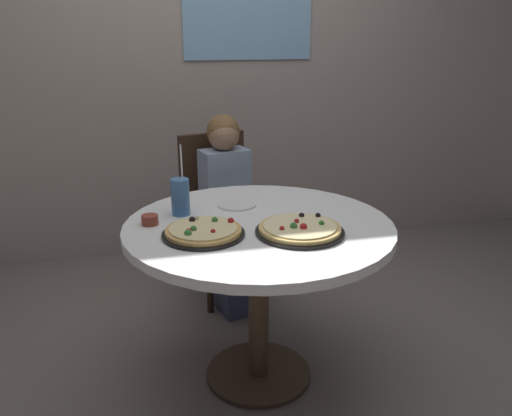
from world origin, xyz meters
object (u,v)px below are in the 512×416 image
chair_wooden (219,206)px  pizza_veggie (300,229)px  pizza_cheese (203,231)px  sauce_bowl (150,220)px  dining_table (259,247)px  diner_child (231,223)px  soda_cup (180,197)px  plate_small (237,204)px

chair_wooden → pizza_veggie: (0.15, -1.06, 0.24)m
pizza_cheese → sauce_bowl: 0.26m
dining_table → pizza_cheese: size_ratio=3.46×
diner_child → soda_cup: diner_child is taller
chair_wooden → diner_child: (0.04, -0.18, -0.05)m
sauce_bowl → dining_table: bearing=-11.5°
chair_wooden → plate_small: 0.70m
dining_table → pizza_cheese: 0.29m
pizza_veggie → soda_cup: size_ratio=1.16×
pizza_cheese → soda_cup: soda_cup is taller
diner_child → sauce_bowl: diner_child is taller
chair_wooden → pizza_cheese: (-0.22, -0.99, 0.24)m
soda_cup → chair_wooden: bearing=68.6°
soda_cup → plate_small: 0.28m
pizza_cheese → plate_small: bearing=58.8°
chair_wooden → diner_child: 0.19m
pizza_cheese → sauce_bowl: bearing=138.6°
dining_table → diner_child: bearing=88.7°
diner_child → pizza_veggie: 0.93m
chair_wooden → pizza_cheese: bearing=-102.7°
diner_child → sauce_bowl: 0.84m
diner_child → plate_small: 0.56m
dining_table → chair_wooden: chair_wooden is taller
pizza_cheese → dining_table: bearing=19.1°
pizza_veggie → soda_cup: 0.55m
pizza_veggie → sauce_bowl: size_ratio=5.07×
pizza_veggie → plate_small: bearing=113.5°
chair_wooden → pizza_cheese: chair_wooden is taller
dining_table → sauce_bowl: size_ratio=16.12×
plate_small → pizza_veggie: bearing=-66.5°
plate_small → diner_child: bearing=83.0°
pizza_veggie → sauce_bowl: bearing=157.4°
chair_wooden → pizza_cheese: size_ratio=2.91×
pizza_cheese → sauce_bowl: pizza_cheese is taller
dining_table → sauce_bowl: sauce_bowl is taller
chair_wooden → pizza_veggie: chair_wooden is taller
pizza_veggie → plate_small: 0.43m
dining_table → diner_child: 0.75m
dining_table → plate_small: bearing=99.8°
dining_table → pizza_cheese: (-0.24, -0.08, 0.12)m
sauce_bowl → plate_small: bearing=21.7°
dining_table → sauce_bowl: 0.47m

